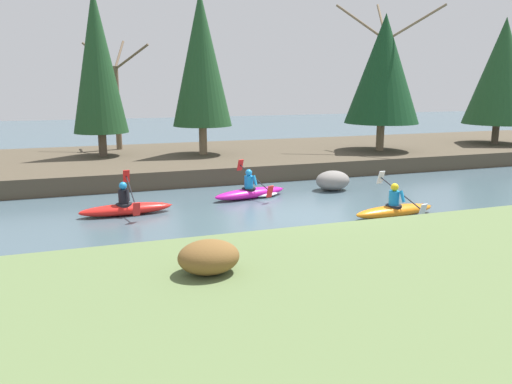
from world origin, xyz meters
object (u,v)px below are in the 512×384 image
object	(u,v)px
kayaker_middle	(253,192)
kayaker_lead	(395,209)
kayaker_trailing	(127,208)
boulder_midstream	(333,180)

from	to	relation	value
kayaker_middle	kayaker_lead	bearing A→B (deg)	-62.67
kayaker_lead	kayaker_middle	world-z (taller)	same
kayaker_trailing	boulder_midstream	bearing A→B (deg)	6.01
kayaker_trailing	boulder_midstream	world-z (taller)	kayaker_trailing
kayaker_lead	kayaker_middle	distance (m)	4.89
boulder_midstream	kayaker_trailing	bearing A→B (deg)	-171.24
kayaker_middle	kayaker_trailing	world-z (taller)	same
kayaker_middle	boulder_midstream	world-z (taller)	kayaker_middle
kayaker_trailing	boulder_midstream	size ratio (longest dim) A/B	2.18
kayaker_middle	boulder_midstream	xyz separation A→B (m)	(3.17, 0.22, 0.16)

